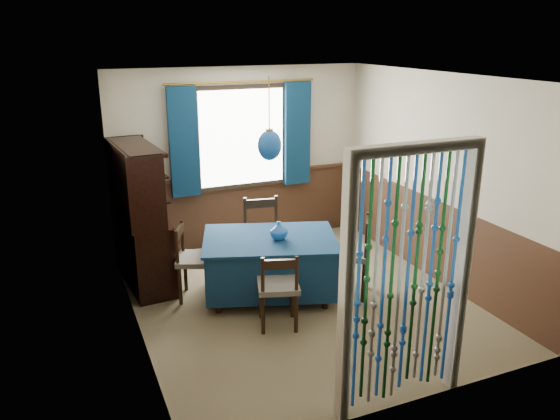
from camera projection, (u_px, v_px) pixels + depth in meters
name	position (u px, v px, depth m)	size (l,w,h in m)	color
floor	(300.00, 300.00, 6.26)	(4.00, 4.00, 0.00)	brown
ceiling	(303.00, 77.00, 5.49)	(4.00, 4.00, 0.00)	silver
wall_back	(241.00, 158.00, 7.62)	(3.60, 3.60, 0.00)	#BEB49B
wall_front	(413.00, 265.00, 4.12)	(3.60, 3.60, 0.00)	#BEB49B
wall_left	(131.00, 217.00, 5.21)	(4.00, 4.00, 0.00)	#BEB49B
wall_right	(437.00, 179.00, 6.54)	(4.00, 4.00, 0.00)	#BEB49B
wainscot_back	(242.00, 209.00, 7.84)	(3.60, 3.60, 0.00)	#3E2517
wainscot_front	(405.00, 350.00, 4.37)	(3.60, 3.60, 0.00)	#3E2517
wainscot_left	(139.00, 287.00, 5.45)	(4.00, 4.00, 0.00)	#3E2517
wainscot_right	(431.00, 238.00, 6.77)	(4.00, 4.00, 0.00)	#3E2517
window	(242.00, 137.00, 7.49)	(1.32, 0.12, 1.42)	black
doorway	(407.00, 286.00, 4.24)	(1.16, 0.12, 2.18)	silver
dining_table	(270.00, 262.00, 6.24)	(1.75, 1.46, 0.72)	#0D2744
chair_near	(278.00, 287.00, 5.56)	(0.52, 0.51, 0.84)	black
chair_far	(263.00, 235.00, 6.82)	(0.55, 0.53, 0.96)	black
chair_left	(194.00, 259.00, 6.19)	(0.55, 0.56, 0.88)	black
chair_right	(352.00, 254.00, 6.27)	(0.63, 0.64, 0.95)	black
sideboard	(141.00, 236.00, 6.55)	(0.55, 1.33, 1.70)	black
pendant_lamp	(269.00, 145.00, 5.82)	(0.26, 0.26, 0.88)	olive
vase_table	(279.00, 231.00, 6.08)	(0.18, 0.18, 0.19)	navy
bowl_shelf	(146.00, 193.00, 6.18)	(0.22, 0.22, 0.05)	beige
vase_sideboard	(141.00, 204.00, 6.66)	(0.16, 0.16, 0.16)	beige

